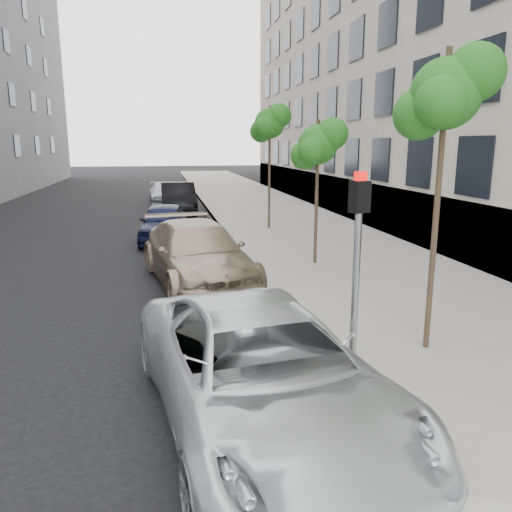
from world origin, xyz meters
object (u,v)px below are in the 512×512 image
object	(u,v)px
suv	(197,254)
sedan_black	(178,198)
signal_pole	(357,259)
minivan	(262,372)
tree_near	(447,95)
tree_far	(270,124)
sedan_rear	(164,193)
tree_mid	(319,145)
sedan_blue	(164,222)

from	to	relation	value
suv	sedan_black	bearing A→B (deg)	80.33
signal_pole	suv	distance (m)	6.94
sedan_black	signal_pole	bearing A→B (deg)	-85.70
minivan	tree_near	bearing A→B (deg)	20.01
signal_pole	minivan	bearing A→B (deg)	177.53
tree_far	signal_pole	bearing A→B (deg)	-97.68
sedan_rear	tree_far	bearing A→B (deg)	-72.42
tree_mid	tree_far	distance (m)	6.55
signal_pole	minivan	xyz separation A→B (m)	(-1.40, -0.44, -1.32)
signal_pole	sedan_black	xyz separation A→B (m)	(-1.68, 20.43, -1.29)
sedan_blue	sedan_black	world-z (taller)	sedan_black
minivan	suv	xyz separation A→B (m)	(-0.30, 7.04, 0.02)
tree_mid	tree_near	bearing A→B (deg)	-90.00
tree_near	tree_far	xyz separation A→B (m)	(0.00, 13.00, 0.04)
signal_pole	tree_near	bearing A→B (deg)	13.86
tree_near	sedan_blue	distance (m)	12.87
tree_near	suv	world-z (taller)	tree_near
tree_near	suv	xyz separation A→B (m)	(-3.63, 5.30, -3.58)
tree_far	sedan_rear	bearing A→B (deg)	110.86
signal_pole	suv	size ratio (longest dim) A/B	0.57
tree_mid	tree_far	bearing A→B (deg)	90.00
sedan_blue	sedan_black	xyz separation A→B (m)	(0.82, 7.62, 0.10)
tree_far	sedan_black	xyz separation A→B (m)	(-3.61, 6.14, -3.61)
minivan	sedan_black	bearing A→B (deg)	83.19
tree_mid	sedan_blue	world-z (taller)	tree_mid
tree_near	sedan_rear	world-z (taller)	tree_near
tree_far	minivan	xyz separation A→B (m)	(-3.33, -14.74, -3.64)
tree_near	tree_far	bearing A→B (deg)	90.00
sedan_blue	sedan_rear	distance (m)	12.79
tree_mid	tree_far	world-z (taller)	tree_far
signal_pole	sedan_rear	size ratio (longest dim) A/B	0.75
signal_pole	sedan_black	world-z (taller)	signal_pole
tree_mid	suv	world-z (taller)	tree_mid
tree_mid	minivan	bearing A→B (deg)	-111.99
tree_near	sedan_black	size ratio (longest dim) A/B	1.01
suv	sedan_rear	size ratio (longest dim) A/B	1.32
sedan_blue	signal_pole	bearing A→B (deg)	-74.03
signal_pole	minivan	distance (m)	1.97
suv	sedan_black	xyz separation A→B (m)	(0.02, 13.83, 0.01)
tree_mid	minivan	size ratio (longest dim) A/B	0.75
signal_pole	suv	bearing A→B (deg)	84.39
sedan_rear	suv	bearing A→B (deg)	-91.22
sedan_black	tree_mid	bearing A→B (deg)	-74.46
suv	sedan_rear	xyz separation A→B (m)	(-0.68, 19.01, -0.20)
tree_mid	sedan_blue	size ratio (longest dim) A/B	1.00
tree_mid	signal_pole	size ratio (longest dim) A/B	1.34
signal_pole	suv	world-z (taller)	signal_pole
tree_near	tree_mid	world-z (taller)	tree_near
sedan_blue	tree_far	bearing A→B (deg)	23.44
tree_mid	sedan_rear	xyz separation A→B (m)	(-4.31, 17.81, -2.99)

